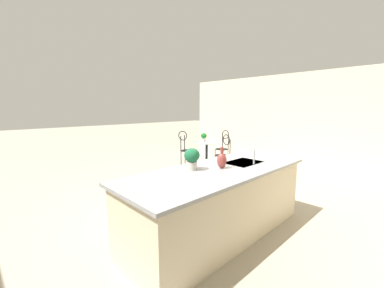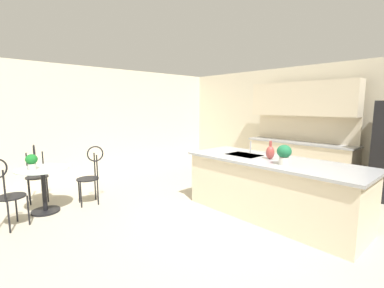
% 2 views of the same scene
% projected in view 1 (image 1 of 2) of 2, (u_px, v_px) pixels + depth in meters
% --- Properties ---
extents(ground_plane, '(40.00, 40.00, 0.00)m').
position_uv_depth(ground_plane, '(192.00, 208.00, 4.08)').
color(ground_plane, '#B2A893').
extents(wall_left_window, '(0.12, 7.80, 2.70)m').
position_uv_depth(wall_left_window, '(298.00, 121.00, 6.80)').
color(wall_left_window, beige).
rests_on(wall_left_window, ground).
extents(kitchen_island, '(2.80, 1.06, 0.92)m').
position_uv_depth(kitchen_island, '(219.00, 201.00, 3.20)').
color(kitchen_island, beige).
rests_on(kitchen_island, ground).
extents(bistro_table, '(0.80, 0.80, 0.74)m').
position_uv_depth(bistro_table, '(207.00, 152.00, 6.86)').
color(bistro_table, black).
rests_on(bistro_table, ground).
extents(chair_near_window, '(0.46, 0.52, 1.04)m').
position_uv_depth(chair_near_window, '(224.00, 152.00, 6.23)').
color(chair_near_window, black).
rests_on(chair_near_window, ground).
extents(chair_by_island, '(0.50, 0.52, 1.04)m').
position_uv_depth(chair_by_island, '(186.00, 147.00, 7.01)').
color(chair_by_island, black).
rests_on(chair_by_island, ground).
extents(chair_toward_desk, '(0.51, 0.43, 1.04)m').
position_uv_depth(chair_toward_desk, '(223.00, 145.00, 7.28)').
color(chair_toward_desk, black).
rests_on(chair_toward_desk, ground).
extents(sink_faucet, '(0.02, 0.02, 0.22)m').
position_uv_depth(sink_faucet, '(254.00, 157.00, 3.36)').
color(sink_faucet, '#B2B5BA').
rests_on(sink_faucet, kitchen_island).
extents(potted_plant_on_table, '(0.18, 0.18, 0.25)m').
position_uv_depth(potted_plant_on_table, '(204.00, 137.00, 6.91)').
color(potted_plant_on_table, beige).
rests_on(potted_plant_on_table, bistro_table).
extents(potted_plant_counter_near, '(0.20, 0.20, 0.29)m').
position_uv_depth(potted_plant_counter_near, '(192.00, 158.00, 3.06)').
color(potted_plant_counter_near, beige).
rests_on(potted_plant_counter_near, kitchen_island).
extents(vase_on_counter, '(0.13, 0.13, 0.29)m').
position_uv_depth(vase_on_counter, '(222.00, 160.00, 3.15)').
color(vase_on_counter, '#993D38').
rests_on(vase_on_counter, kitchen_island).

